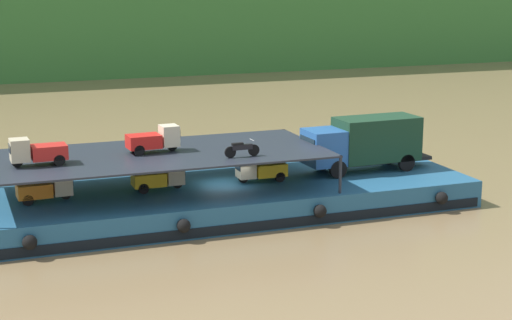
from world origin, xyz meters
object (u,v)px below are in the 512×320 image
at_px(cargo_barge, 225,197).
at_px(mini_truck_upper_stern, 37,152).
at_px(mini_truck_lower_aft, 159,177).
at_px(motorcycle_upper_port, 242,149).
at_px(mini_truck_upper_mid, 154,139).
at_px(mini_truck_lower_mid, 260,169).
at_px(covered_lorry, 365,142).
at_px(mini_truck_lower_stern, 46,188).

xyz_separation_m(cargo_barge, mini_truck_upper_stern, (-9.87, -0.63, 3.44)).
bearing_deg(mini_truck_lower_aft, motorcycle_upper_port, -32.78).
bearing_deg(motorcycle_upper_port, mini_truck_lower_aft, 147.22).
bearing_deg(mini_truck_upper_stern, mini_truck_upper_mid, 8.98).
xyz_separation_m(mini_truck_lower_aft, mini_truck_lower_mid, (5.66, -0.14, 0.00)).
relative_size(covered_lorry, mini_truck_upper_stern, 2.86).
distance_m(cargo_barge, mini_truck_lower_mid, 2.49).
distance_m(mini_truck_lower_stern, mini_truck_upper_stern, 2.10).
bearing_deg(cargo_barge, mini_truck_lower_aft, 178.78).
relative_size(mini_truck_lower_stern, mini_truck_upper_mid, 0.99).
height_order(covered_lorry, mini_truck_lower_mid, covered_lorry).
bearing_deg(mini_truck_upper_mid, cargo_barge, -5.01).
bearing_deg(mini_truck_upper_stern, motorcycle_upper_port, -9.76).
bearing_deg(covered_lorry, cargo_barge, -178.89).
relative_size(mini_truck_lower_stern, mini_truck_upper_stern, 1.00).
height_order(cargo_barge, mini_truck_upper_stern, mini_truck_upper_stern).
xyz_separation_m(covered_lorry, motorcycle_upper_port, (-8.40, -2.52, 0.74)).
height_order(mini_truck_lower_stern, mini_truck_lower_mid, same).
bearing_deg(mini_truck_lower_stern, motorcycle_upper_port, -13.06).
height_order(cargo_barge, motorcycle_upper_port, motorcycle_upper_port).
bearing_deg(motorcycle_upper_port, mini_truck_upper_stern, 170.24).
distance_m(covered_lorry, mini_truck_upper_stern, 18.46).
relative_size(mini_truck_lower_stern, mini_truck_lower_aft, 1.01).
bearing_deg(cargo_barge, covered_lorry, 1.11).
distance_m(mini_truck_lower_aft, motorcycle_upper_port, 4.82).
relative_size(cargo_barge, mini_truck_lower_aft, 9.84).
distance_m(cargo_barge, covered_lorry, 8.89).
bearing_deg(mini_truck_lower_aft, mini_truck_lower_stern, -178.17).
xyz_separation_m(mini_truck_lower_mid, motorcycle_upper_port, (-1.88, -2.29, 1.74)).
bearing_deg(mini_truck_lower_mid, covered_lorry, 1.99).
xyz_separation_m(mini_truck_lower_aft, mini_truck_upper_mid, (-0.16, 0.25, 2.00)).
relative_size(cargo_barge, mini_truck_upper_stern, 9.78).
height_order(covered_lorry, mini_truck_upper_mid, mini_truck_upper_mid).
relative_size(mini_truck_upper_mid, motorcycle_upper_port, 1.47).
xyz_separation_m(mini_truck_lower_stern, mini_truck_upper_stern, (-0.35, -0.52, 2.00)).
relative_size(covered_lorry, mini_truck_lower_mid, 2.88).
bearing_deg(covered_lorry, mini_truck_upper_stern, -177.53).
relative_size(cargo_barge, covered_lorry, 3.42).
distance_m(mini_truck_upper_mid, motorcycle_upper_port, 4.77).
bearing_deg(mini_truck_upper_stern, mini_truck_lower_stern, 56.03).
bearing_deg(mini_truck_lower_aft, mini_truck_lower_mid, -1.39).
xyz_separation_m(mini_truck_lower_aft, motorcycle_upper_port, (3.78, -2.43, 1.74)).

